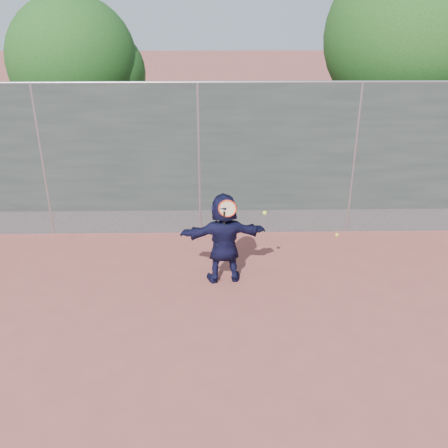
{
  "coord_description": "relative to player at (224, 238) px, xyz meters",
  "views": [
    {
      "loc": [
        0.31,
        -5.74,
        4.44
      ],
      "look_at": [
        0.45,
        1.64,
        1.04
      ],
      "focal_mm": 40.0,
      "sensor_mm": 36.0,
      "label": 1
    }
  ],
  "objects": [
    {
      "name": "ball_ground",
      "position": [
        2.31,
        1.61,
        -0.74
      ],
      "size": [
        0.07,
        0.07,
        0.07
      ],
      "primitive_type": "sphere",
      "color": "#E0FA37",
      "rests_on": "ground"
    },
    {
      "name": "swing_action",
      "position": [
        0.11,
        -0.19,
        0.59
      ],
      "size": [
        0.77,
        0.13,
        0.51
      ],
      "color": "red",
      "rests_on": "ground"
    },
    {
      "name": "weed_clump",
      "position": [
        -0.15,
        1.74,
        -0.65
      ],
      "size": [
        0.68,
        0.07,
        0.3
      ],
      "color": "#387226",
      "rests_on": "ground"
    },
    {
      "name": "fence",
      "position": [
        -0.45,
        1.86,
        0.8
      ],
      "size": [
        20.0,
        0.06,
        3.03
      ],
      "color": "#38423D",
      "rests_on": "ground"
    },
    {
      "name": "player",
      "position": [
        0.0,
        0.0,
        0.0
      ],
      "size": [
        1.49,
        0.62,
        1.56
      ],
      "primitive_type": "imported",
      "rotation": [
        0.0,
        0.0,
        3.25
      ],
      "color": "#131335",
      "rests_on": "ground"
    },
    {
      "name": "ground",
      "position": [
        -0.45,
        -1.64,
        -0.78
      ],
      "size": [
        80.0,
        80.0,
        0.0
      ],
      "primitive_type": "plane",
      "color": "#9E4C42",
      "rests_on": "ground"
    },
    {
      "name": "tree_right",
      "position": [
        4.24,
        4.11,
        2.71
      ],
      "size": [
        3.78,
        3.6,
        5.39
      ],
      "color": "#382314",
      "rests_on": "ground"
    },
    {
      "name": "tree_left",
      "position": [
        -3.29,
        4.91,
        2.16
      ],
      "size": [
        3.15,
        3.0,
        4.53
      ],
      "color": "#382314",
      "rests_on": "ground"
    }
  ]
}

